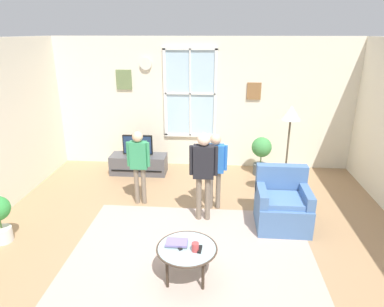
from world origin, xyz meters
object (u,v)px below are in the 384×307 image
at_px(tv_stand, 139,164).
at_px(person_black_shirt, 204,167).
at_px(potted_plant_by_window, 261,152).
at_px(floor_lamp, 290,123).
at_px(book_stack, 177,243).
at_px(remote_near_books, 200,249).
at_px(coffee_table, 187,250).
at_px(person_green_shirt, 139,159).
at_px(television, 138,145).
at_px(person_blue_shirt, 215,163).
at_px(armchair, 282,205).
at_px(cup, 195,247).
at_px(remote_near_cup, 178,247).

bearing_deg(tv_stand, person_black_shirt, -50.95).
relative_size(potted_plant_by_window, floor_lamp, 0.46).
distance_m(book_stack, remote_near_books, 0.29).
relative_size(coffee_table, book_stack, 2.72).
xyz_separation_m(coffee_table, remote_near_books, (0.16, -0.03, 0.04)).
bearing_deg(person_green_shirt, floor_lamp, 2.87).
height_order(television, potted_plant_by_window, television).
bearing_deg(person_blue_shirt, armchair, -23.46).
xyz_separation_m(person_black_shirt, floor_lamp, (1.31, 0.56, 0.55)).
height_order(book_stack, potted_plant_by_window, potted_plant_by_window).
xyz_separation_m(tv_stand, book_stack, (1.16, -3.03, 0.23)).
distance_m(cup, floor_lamp, 2.56).
bearing_deg(tv_stand, floor_lamp, -23.30).
xyz_separation_m(remote_near_cup, person_black_shirt, (0.22, 1.34, 0.47)).
bearing_deg(television, remote_near_books, -65.15).
distance_m(person_green_shirt, floor_lamp, 2.48).
height_order(book_stack, person_black_shirt, person_black_shirt).
distance_m(armchair, remote_near_books, 1.74).
distance_m(armchair, potted_plant_by_window, 1.94).
relative_size(tv_stand, television, 1.89).
bearing_deg(person_black_shirt, tv_stand, 129.05).
bearing_deg(person_green_shirt, tv_stand, 104.18).
distance_m(book_stack, person_black_shirt, 1.39).
distance_m(tv_stand, book_stack, 3.25).
height_order(tv_stand, cup, cup).
relative_size(remote_near_cup, person_black_shirt, 0.10).
distance_m(armchair, floor_lamp, 1.28).
distance_m(armchair, person_green_shirt, 2.37).
height_order(book_stack, cup, cup).
height_order(tv_stand, potted_plant_by_window, potted_plant_by_window).
height_order(armchair, potted_plant_by_window, armchair).
bearing_deg(remote_near_cup, book_stack, 116.19).
distance_m(television, floor_lamp, 3.07).
distance_m(television, remote_near_cup, 3.30).
distance_m(television, armchair, 3.17).
relative_size(cup, potted_plant_by_window, 0.13).
xyz_separation_m(coffee_table, potted_plant_by_window, (1.21, 3.20, 0.11)).
xyz_separation_m(remote_near_cup, potted_plant_by_window, (1.30, 3.20, 0.07)).
distance_m(cup, person_green_shirt, 2.15).
relative_size(remote_near_books, person_blue_shirt, 0.11).
relative_size(television, remote_near_cup, 4.29).
relative_size(book_stack, remote_near_cup, 1.89).
relative_size(book_stack, person_green_shirt, 0.21).
height_order(book_stack, remote_near_books, book_stack).
distance_m(person_blue_shirt, floor_lamp, 1.32).
height_order(remote_near_books, potted_plant_by_window, potted_plant_by_window).
bearing_deg(person_black_shirt, person_green_shirt, 157.69).
distance_m(coffee_table, remote_near_books, 0.16).
relative_size(remote_near_cup, floor_lamp, 0.08).
bearing_deg(cup, remote_near_books, 21.37).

